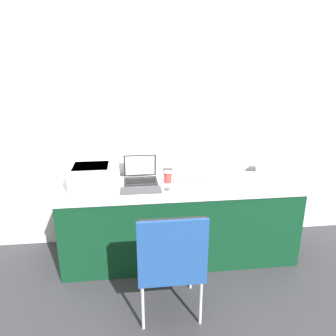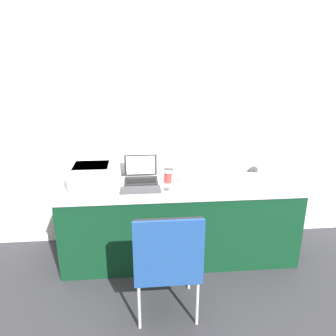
# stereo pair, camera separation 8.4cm
# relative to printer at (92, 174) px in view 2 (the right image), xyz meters

# --- Properties ---
(ground_plane) EXTENTS (14.00, 14.00, 0.00)m
(ground_plane) POSITION_rel_printer_xyz_m (0.84, -0.41, -0.90)
(ground_plane) COLOR #333338
(wall_back) EXTENTS (8.00, 0.05, 2.60)m
(wall_back) POSITION_rel_printer_xyz_m (0.84, 0.35, 0.40)
(wall_back) COLOR silver
(wall_back) RESTS_ON ground_plane
(table) EXTENTS (2.31, 0.67, 0.78)m
(table) POSITION_rel_printer_xyz_m (0.84, -0.08, -0.51)
(table) COLOR #0C381E
(table) RESTS_ON ground_plane
(printer) EXTENTS (0.41, 0.37, 0.23)m
(printer) POSITION_rel_printer_xyz_m (0.00, 0.00, 0.00)
(printer) COLOR silver
(printer) RESTS_ON table
(laptop_left) EXTENTS (0.33, 0.28, 0.25)m
(laptop_left) POSITION_rel_printer_xyz_m (0.47, 0.11, -0.07)
(laptop_left) COLOR black
(laptop_left) RESTS_ON table
(laptop_right) EXTENTS (0.33, 0.25, 0.22)m
(laptop_right) POSITION_rel_printer_xyz_m (0.96, 0.08, -0.07)
(laptop_right) COLOR #B7B7BC
(laptop_right) RESTS_ON table
(external_keyboard) EXTENTS (0.38, 0.16, 0.02)m
(external_keyboard) POSITION_rel_printer_xyz_m (0.46, -0.17, -0.11)
(external_keyboard) COLOR #3D3D42
(external_keyboard) RESTS_ON table
(coffee_cup) EXTENTS (0.08, 0.08, 0.11)m
(coffee_cup) POSITION_rel_printer_xyz_m (0.74, 0.03, -0.07)
(coffee_cup) COLOR red
(coffee_cup) RESTS_ON table
(mouse) EXTENTS (0.06, 0.05, 0.03)m
(mouse) POSITION_rel_printer_xyz_m (0.71, -0.17, -0.11)
(mouse) COLOR #4C4C51
(mouse) RESTS_ON table
(metal_pitcher) EXTENTS (0.12, 0.12, 0.22)m
(metal_pitcher) POSITION_rel_printer_xyz_m (1.79, 0.12, -0.03)
(metal_pitcher) COLOR silver
(metal_pitcher) RESTS_ON table
(chair) EXTENTS (0.50, 0.48, 0.93)m
(chair) POSITION_rel_printer_xyz_m (0.65, -0.95, -0.34)
(chair) COLOR black
(chair) RESTS_ON ground_plane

